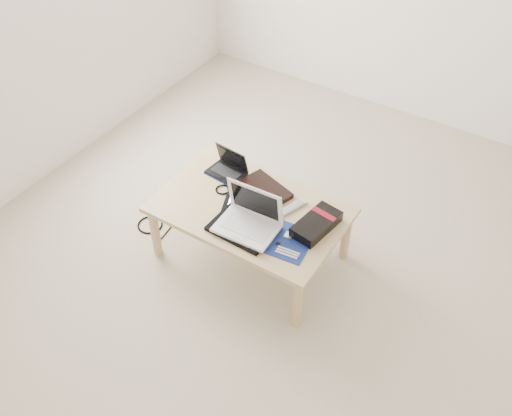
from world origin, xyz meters
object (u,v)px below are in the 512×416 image
Objects in this scene: netbook at (228,168)px; gpu_box at (316,224)px; coffee_table at (250,214)px; white_laptop at (249,219)px.

netbook is 0.76× the size of gpu_box.
coffee_table is 3.40× the size of gpu_box.
white_laptop reaches higher than netbook.
gpu_box is (0.32, 0.20, -0.04)m from white_laptop.
white_laptop reaches higher than coffee_table.
gpu_box is (0.40, 0.06, 0.08)m from coffee_table.
netbook is at bearing 138.24° from white_laptop.
coffee_table is 0.20m from white_laptop.
white_laptop is at bearing -148.25° from gpu_box.
white_laptop is 1.08× the size of gpu_box.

